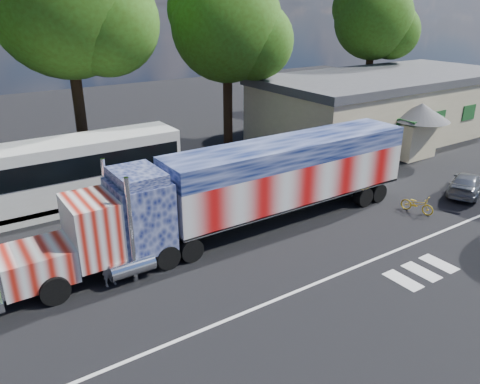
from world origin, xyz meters
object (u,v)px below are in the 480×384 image
bicycle (417,204)px  tree_n_mid (69,2)px  parked_car (467,184)px  tree_far_ne (375,21)px  semi_truck (249,186)px  coach_bus (63,174)px  woman (109,266)px  tree_ne_a (229,26)px

bicycle → tree_n_mid: tree_n_mid is taller
parked_car → tree_n_mid: size_ratio=0.28×
parked_car → tree_far_ne: (10.81, 17.66, 8.41)m
semi_truck → coach_bus: semi_truck is taller
parked_car → woman: 21.03m
bicycle → tree_far_ne: bearing=33.3°
semi_truck → tree_n_mid: size_ratio=1.38×
semi_truck → tree_ne_a: size_ratio=1.62×
tree_ne_a → semi_truck: bearing=-118.9°
woman → bicycle: bearing=-10.0°
coach_bus → parked_car: (20.30, -11.05, -1.33)m
bicycle → tree_far_ne: tree_far_ne is taller
coach_bus → bicycle: size_ratio=7.24×
tree_n_mid → tree_ne_a: bearing=-1.7°
woman → parked_car: bearing=-7.8°
semi_truck → tree_n_mid: bearing=106.6°
tree_ne_a → tree_n_mid: (-10.99, 0.33, 1.64)m
woman → semi_truck: bearing=6.2°
bicycle → parked_car: bearing=-13.9°
woman → coach_bus: bearing=84.1°
woman → tree_ne_a: size_ratio=0.13×
bicycle → woman: bearing=156.3°
coach_bus → woman: bearing=-94.0°
woman → tree_n_mid: size_ratio=0.11×
semi_truck → tree_n_mid: (-3.92, 13.12, 8.29)m
semi_truck → tree_ne_a: tree_ne_a is taller
semi_truck → tree_far_ne: tree_far_ne is taller
parked_car → woman: woman is taller
tree_ne_a → tree_far_ne: 17.31m
coach_bus → bicycle: bearing=-35.8°
parked_car → bicycle: 4.78m
parked_car → tree_ne_a: 19.17m
parked_car → tree_ne_a: tree_ne_a is taller
woman → tree_ne_a: (14.49, 13.84, 8.09)m
tree_far_ne → tree_n_mid: size_ratio=0.84×
parked_car → woman: (-20.92, 2.17, 0.27)m
parked_car → bicycle: (-4.77, -0.14, -0.14)m
coach_bus → tree_n_mid: bearing=61.4°
semi_truck → woman: size_ratio=12.04×
tree_far_ne → tree_n_mid: 28.30m
parked_car → tree_ne_a: size_ratio=0.32×
woman → tree_far_ne: 36.24m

